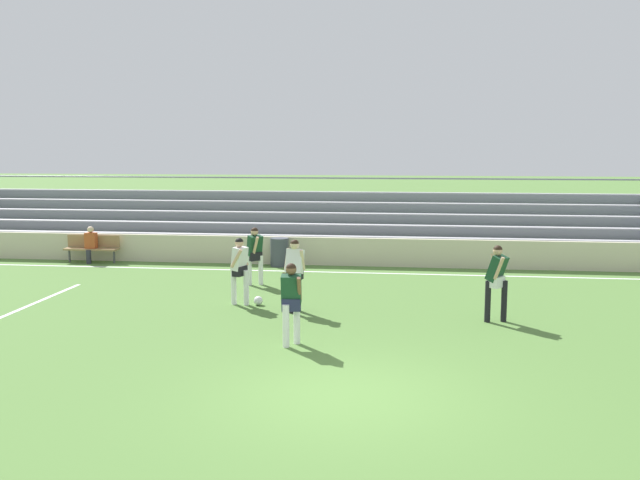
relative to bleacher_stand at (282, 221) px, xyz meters
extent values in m
plane|color=#517A38|center=(3.60, -14.41, -1.12)|extent=(160.00, 160.00, 0.00)
cube|color=white|center=(3.60, -4.00, -1.12)|extent=(44.00, 0.12, 0.01)
cube|color=white|center=(-4.55, -8.97, -1.12)|extent=(0.12, 4.40, 0.01)
cube|color=beige|center=(3.60, -2.77, -0.67)|extent=(48.00, 0.16, 0.91)
cube|color=#B2B2B7|center=(0.00, -1.60, -0.78)|extent=(26.39, 0.36, 0.08)
cube|color=slate|center=(0.00, -1.80, -0.95)|extent=(26.39, 0.04, 0.34)
cube|color=#B2B2B7|center=(0.00, -0.95, -0.44)|extent=(26.39, 0.36, 0.08)
cube|color=slate|center=(0.00, -1.15, -0.61)|extent=(26.39, 0.04, 0.34)
cube|color=#B2B2B7|center=(0.00, -0.30, -0.10)|extent=(26.39, 0.36, 0.08)
cube|color=slate|center=(0.00, -0.50, -0.27)|extent=(26.39, 0.04, 0.34)
cube|color=#B2B2B7|center=(0.00, 0.35, 0.25)|extent=(26.39, 0.36, 0.08)
cube|color=slate|center=(0.00, 0.15, 0.08)|extent=(26.39, 0.04, 0.34)
cube|color=#B2B2B7|center=(0.00, 1.00, 0.59)|extent=(26.39, 0.36, 0.08)
cube|color=slate|center=(0.00, 0.80, 0.42)|extent=(26.39, 0.04, 0.34)
cube|color=#B2B2B7|center=(0.00, 1.66, 0.93)|extent=(26.39, 0.36, 0.08)
cube|color=slate|center=(0.00, 1.46, 0.76)|extent=(26.39, 0.04, 0.34)
cylinder|color=slate|center=(0.00, 1.91, 1.48)|extent=(26.39, 0.06, 0.06)
cube|color=#99754C|center=(-5.84, -3.23, -0.67)|extent=(1.80, 0.40, 0.06)
cube|color=#99754C|center=(-5.84, -3.05, -0.42)|extent=(1.80, 0.05, 0.40)
cylinder|color=#47474C|center=(-6.62, -3.23, -0.90)|extent=(0.07, 0.07, 0.45)
cylinder|color=#47474C|center=(-5.06, -3.23, -0.90)|extent=(0.07, 0.07, 0.45)
cylinder|color=#3D424C|center=(0.48, -3.12, -0.67)|extent=(0.59, 0.59, 0.91)
cylinder|color=#2D2D38|center=(-5.84, -3.45, -0.90)|extent=(0.16, 0.16, 0.45)
cube|color=#B24C23|center=(-5.84, -3.23, -0.38)|extent=(0.36, 0.24, 0.52)
sphere|color=beige|center=(-5.84, -3.23, -0.02)|extent=(0.21, 0.21, 0.21)
cylinder|color=black|center=(1.91, -9.29, -0.66)|extent=(0.13, 0.13, 0.92)
cylinder|color=black|center=(2.02, -9.06, -0.66)|extent=(0.13, 0.13, 0.92)
cube|color=black|center=(1.97, -9.17, -0.22)|extent=(0.39, 0.27, 0.24)
cube|color=white|center=(1.97, -9.17, 0.08)|extent=(0.43, 0.42, 0.60)
cylinder|color=beige|center=(1.78, -9.13, 0.12)|extent=(0.12, 0.28, 0.51)
cylinder|color=beige|center=(2.15, -9.22, 0.12)|extent=(0.12, 0.28, 0.51)
sphere|color=beige|center=(1.97, -9.17, 0.46)|extent=(0.21, 0.21, 0.21)
sphere|color=black|center=(1.97, -9.17, 0.48)|extent=(0.20, 0.20, 0.20)
cylinder|color=white|center=(0.68, -8.62, -0.69)|extent=(0.13, 0.13, 0.86)
cylinder|color=white|center=(0.36, -8.58, -0.69)|extent=(0.13, 0.13, 0.86)
cube|color=black|center=(0.52, -8.60, -0.28)|extent=(0.34, 0.42, 0.24)
cube|color=white|center=(0.52, -8.60, 0.02)|extent=(0.40, 0.46, 0.58)
cylinder|color=#D6A884|center=(0.49, -8.80, 0.05)|extent=(0.35, 0.20, 0.48)
cylinder|color=#D6A884|center=(0.54, -8.40, 0.05)|extent=(0.35, 0.20, 0.48)
sphere|color=#D6A884|center=(0.52, -8.60, 0.40)|extent=(0.21, 0.21, 0.21)
sphere|color=black|center=(0.52, -8.60, 0.42)|extent=(0.20, 0.20, 0.20)
cylinder|color=white|center=(0.50, -6.13, -0.71)|extent=(0.13, 0.13, 0.83)
cylinder|color=white|center=(0.21, -6.24, -0.71)|extent=(0.13, 0.13, 0.83)
cube|color=black|center=(0.35, -6.18, -0.32)|extent=(0.42, 0.40, 0.24)
cube|color=#194228|center=(0.35, -6.18, -0.02)|extent=(0.49, 0.49, 0.59)
cylinder|color=#D6A884|center=(0.42, -6.38, 0.02)|extent=(0.25, 0.27, 0.50)
cylinder|color=#D6A884|center=(0.29, -5.99, 0.02)|extent=(0.25, 0.27, 0.50)
sphere|color=#D6A884|center=(0.35, -6.18, 0.37)|extent=(0.21, 0.21, 0.21)
sphere|color=black|center=(0.35, -6.18, 0.39)|extent=(0.20, 0.20, 0.20)
cylinder|color=white|center=(2.42, -11.72, -0.71)|extent=(0.13, 0.13, 0.83)
cylinder|color=white|center=(2.25, -11.98, -0.71)|extent=(0.13, 0.13, 0.83)
cube|color=#232847|center=(2.33, -11.85, -0.31)|extent=(0.38, 0.25, 0.24)
cube|color=#194228|center=(2.33, -11.85, -0.01)|extent=(0.40, 0.34, 0.59)
cylinder|color=brown|center=(2.51, -11.96, 0.03)|extent=(0.10, 0.31, 0.50)
cylinder|color=brown|center=(2.16, -11.75, 0.03)|extent=(0.10, 0.31, 0.50)
sphere|color=brown|center=(2.33, -11.85, 0.38)|extent=(0.21, 0.21, 0.21)
sphere|color=black|center=(2.33, -11.85, 0.40)|extent=(0.20, 0.20, 0.20)
cylinder|color=black|center=(6.68, -9.47, -0.66)|extent=(0.13, 0.13, 0.92)
cylinder|color=black|center=(6.32, -9.55, -0.66)|extent=(0.13, 0.13, 0.92)
cube|color=white|center=(6.50, -9.51, -0.23)|extent=(0.39, 0.42, 0.24)
cube|color=#194228|center=(6.50, -9.51, 0.07)|extent=(0.54, 0.54, 0.60)
cylinder|color=#D6A884|center=(6.51, -9.72, 0.11)|extent=(0.25, 0.21, 0.51)
cylinder|color=#D6A884|center=(6.49, -9.29, 0.11)|extent=(0.25, 0.21, 0.51)
sphere|color=#D6A884|center=(6.50, -9.51, 0.46)|extent=(0.21, 0.21, 0.21)
sphere|color=black|center=(6.50, -9.51, 0.48)|extent=(0.20, 0.20, 0.20)
sphere|color=white|center=(0.97, -8.60, -1.01)|extent=(0.22, 0.22, 0.22)
camera|label=1|loc=(4.50, -24.66, 2.73)|focal=38.63mm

